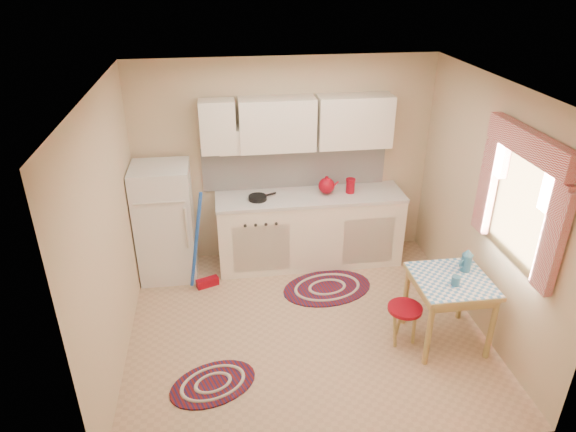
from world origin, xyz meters
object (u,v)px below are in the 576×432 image
Objects in this scene: fridge at (165,222)px; table at (447,310)px; base_cabinets at (309,230)px; stool at (403,324)px.

fridge is 3.27m from table.
base_cabinets is 5.36× the size of stool.
table is at bearing -30.15° from fridge.
table reaches higher than stool.
base_cabinets is (1.73, 0.05, -0.26)m from fridge.
fridge reaches higher than base_cabinets.
table is 0.45m from stool.
stool is at bearing -33.98° from fridge.
fridge is 2.91m from stool.
table is at bearing -57.32° from base_cabinets.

